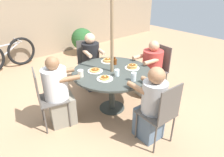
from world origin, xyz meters
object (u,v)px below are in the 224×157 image
Objects in this scene: patio_chair_west at (157,67)px; diner_west at (150,71)px; pancake_plate_c at (108,61)px; drinking_glass_a at (134,77)px; pancake_plate_d at (105,78)px; patio_chair_north at (88,60)px; patio_table at (112,76)px; drinking_glass_b at (117,73)px; diner_south at (151,107)px; diner_east at (59,95)px; patio_chair_south at (162,112)px; pancake_plate_b at (95,70)px; coffee_cup at (81,73)px; pancake_plate_a at (132,67)px; diner_north at (92,64)px; patio_chair_east at (46,96)px; potted_shrub at (82,40)px; bicycle at (6,55)px; syrup_bottle at (115,61)px.

patio_chair_west is 0.88× the size of diner_west.
drinking_glass_a is at bearing -102.79° from pancake_plate_c.
patio_chair_north is at bearing 66.68° from pancake_plate_d.
patio_table is 0.23m from drinking_glass_b.
diner_south is at bearing -93.86° from patio_table.
diner_east reaches higher than patio_chair_south.
pancake_plate_b is 0.29m from coffee_cup.
pancake_plate_b is at bearing 113.69° from drinking_glass_b.
pancake_plate_b is (-1.09, 0.28, 0.25)m from diner_west.
pancake_plate_a is 0.45m from drinking_glass_a.
diner_north reaches higher than diner_east.
diner_north is at bearing 97.31° from pancake_plate_a.
pancake_plate_c is at bearing 67.33° from patio_chair_west.
diner_west is at bearing 93.93° from patio_chair_east.
diner_north is 1.45× the size of potted_shrub.
pancake_plate_a is 2.96m from potted_shrub.
patio_chair_east is 2.74m from bicycle.
diner_east is 10.95× the size of drinking_glass_b.
bicycle is (-0.60, 3.15, -0.36)m from pancake_plate_d.
pancake_plate_a is (0.40, 0.93, 0.21)m from patio_chair_south.
patio_chair_east reaches higher than pancake_plate_b.
patio_table is 1.07m from patio_chair_east.
diner_north is (0.20, 0.87, -0.11)m from patio_table.
drinking_glass_a is (0.88, -0.69, 0.28)m from diner_east.
pancake_plate_d is 1.80× the size of syrup_bottle.
potted_shrub is at bearing 70.04° from drinking_glass_a.
patio_chair_south is at bearing 95.04° from diner_north.
diner_west reaches higher than pancake_plate_b.
patio_chair_west reaches higher than patio_table.
pancake_plate_c is at bearing 46.62° from pancake_plate_d.
patio_chair_east is 3.87× the size of pancake_plate_c.
patio_chair_north reaches higher than potted_shrub.
patio_chair_east is at bearing 129.35° from patio_chair_south.
diner_west is 7.92× the size of syrup_bottle.
patio_chair_east is at bearing 175.76° from syrup_bottle.
drinking_glass_b is at bearing -8.78° from pancake_plate_d.
potted_shrub is (1.23, 3.75, -0.10)m from patio_chair_south.
potted_shrub is (1.37, 2.51, -0.30)m from pancake_plate_b.
pancake_plate_b is at bearing 100.18° from patio_chair_south.
patio_chair_south is at bearing 94.62° from patio_chair_north.
diner_east is at bearing 162.84° from pancake_plate_a.
pancake_plate_c is (1.06, 0.12, 0.24)m from diner_east.
diner_west is 1.38× the size of potted_shrub.
patio_chair_north is at bearing -119.19° from potted_shrub.
pancake_plate_c is (-0.85, 0.48, 0.20)m from patio_chair_west.
pancake_plate_b is 1.00× the size of pancake_plate_c.
pancake_plate_d is at bearing 109.53° from diner_south.
patio_chair_south is 4.15m from bicycle.
pancake_plate_a is 0.31× the size of potted_shrub.
coffee_cup is at bearing 116.28° from diner_south.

